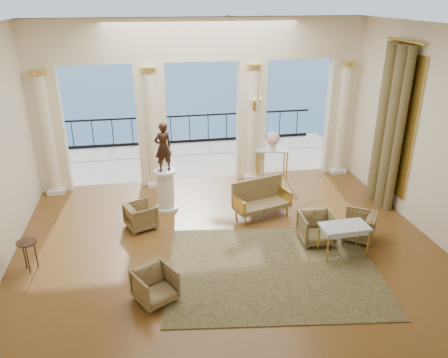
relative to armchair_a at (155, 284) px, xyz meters
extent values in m
plane|color=#4B2913|center=(1.62, 1.46, -0.34)|extent=(9.00, 9.00, 0.00)
plane|color=white|center=(1.62, -2.54, 1.91)|extent=(9.00, 0.00, 9.00)
plane|color=white|center=(6.12, 1.46, 1.91)|extent=(0.00, 8.00, 8.00)
plane|color=white|center=(1.62, 1.46, 4.16)|extent=(9.00, 9.00, 0.00)
cube|color=#FDF3CA|center=(1.62, 5.31, 3.61)|extent=(9.00, 0.30, 1.10)
cube|color=#FDF3CA|center=(-2.48, 5.31, 1.36)|extent=(0.80, 0.30, 3.40)
cylinder|color=#FDF3CA|center=(-2.48, 5.13, 1.26)|extent=(0.28, 0.28, 3.20)
cylinder|color=gold|center=(-2.48, 5.13, 2.91)|extent=(0.40, 0.40, 0.12)
cube|color=silver|center=(-2.48, 5.13, -0.28)|extent=(0.45, 0.45, 0.12)
cube|color=#FDF3CA|center=(0.22, 5.31, 1.36)|extent=(0.80, 0.30, 3.40)
cylinder|color=#FDF3CA|center=(0.22, 5.13, 1.26)|extent=(0.28, 0.28, 3.20)
cylinder|color=gold|center=(0.22, 5.13, 2.91)|extent=(0.40, 0.40, 0.12)
cube|color=silver|center=(0.22, 5.13, -0.28)|extent=(0.45, 0.45, 0.12)
cube|color=#FDF3CA|center=(3.02, 5.31, 1.36)|extent=(0.80, 0.30, 3.40)
cylinder|color=#FDF3CA|center=(3.02, 5.13, 1.26)|extent=(0.28, 0.28, 3.20)
cylinder|color=gold|center=(3.02, 5.13, 2.91)|extent=(0.40, 0.40, 0.12)
cube|color=silver|center=(3.02, 5.13, -0.28)|extent=(0.45, 0.45, 0.12)
cube|color=#FDF3CA|center=(5.72, 5.31, 1.36)|extent=(0.80, 0.30, 3.40)
cylinder|color=#FDF3CA|center=(5.72, 5.13, 1.26)|extent=(0.28, 0.28, 3.20)
cylinder|color=gold|center=(5.72, 5.13, 2.91)|extent=(0.40, 0.40, 0.12)
cube|color=silver|center=(5.72, 5.13, -0.28)|extent=(0.45, 0.45, 0.12)
cube|color=beige|center=(1.62, 7.26, -0.39)|extent=(10.00, 3.60, 0.10)
cube|color=black|center=(1.62, 8.86, 0.66)|extent=(9.00, 0.06, 0.06)
cube|color=black|center=(1.62, 8.86, -0.29)|extent=(9.00, 0.06, 0.10)
cylinder|color=black|center=(1.62, 8.86, 0.16)|extent=(0.03, 0.03, 1.00)
cylinder|color=black|center=(-2.48, 8.86, 0.16)|extent=(0.03, 0.03, 1.00)
cylinder|color=black|center=(5.72, 8.86, 0.16)|extent=(0.03, 0.03, 1.00)
cylinder|color=#4C3823|center=(3.62, 8.06, 1.76)|extent=(0.20, 0.20, 4.20)
plane|color=#275283|center=(1.62, 61.46, -6.34)|extent=(160.00, 160.00, 0.00)
cylinder|color=brown|center=(5.92, 2.51, 1.66)|extent=(0.26, 0.26, 4.00)
cylinder|color=brown|center=(5.88, 2.96, 1.66)|extent=(0.32, 0.32, 4.00)
cylinder|color=brown|center=(5.92, 3.41, 1.66)|extent=(0.26, 0.26, 4.00)
cylinder|color=gold|center=(5.97, 2.96, 3.71)|extent=(0.08, 1.40, 0.08)
cube|color=gold|center=(6.09, 2.96, 1.76)|extent=(0.04, 1.60, 3.40)
cube|color=gold|center=(3.02, 4.99, 1.86)|extent=(0.10, 0.04, 0.25)
cylinder|color=gold|center=(2.88, 4.91, 1.96)|extent=(0.02, 0.02, 0.22)
cylinder|color=gold|center=(3.02, 4.91, 1.96)|extent=(0.02, 0.02, 0.22)
cylinder|color=gold|center=(3.16, 4.91, 1.96)|extent=(0.02, 0.02, 0.22)
cube|color=#2E3019|center=(2.31, 0.51, -0.33)|extent=(4.55, 3.76, 0.02)
imported|color=#48381C|center=(0.00, 0.00, 0.00)|extent=(0.87, 0.85, 0.67)
imported|color=#48381C|center=(3.55, 1.38, 0.03)|extent=(0.75, 0.70, 0.74)
imported|color=#48381C|center=(4.50, 1.31, 0.01)|extent=(0.90, 0.91, 0.69)
imported|color=#48381C|center=(-0.21, 2.71, -0.01)|extent=(0.79, 0.82, 0.66)
cube|color=#48381C|center=(2.69, 2.72, -0.03)|extent=(1.48, 0.92, 0.10)
cube|color=#48381C|center=(2.61, 2.97, 0.30)|extent=(1.35, 0.46, 0.56)
cube|color=gold|center=(2.07, 2.54, 0.15)|extent=(0.23, 0.56, 0.27)
cube|color=gold|center=(3.31, 2.89, 0.15)|extent=(0.23, 0.56, 0.27)
cylinder|color=gold|center=(2.18, 2.34, -0.21)|extent=(0.05, 0.05, 0.26)
cylinder|color=gold|center=(3.32, 2.66, -0.21)|extent=(0.05, 0.05, 0.26)
cylinder|color=gold|center=(2.06, 2.77, -0.21)|extent=(0.05, 0.05, 0.26)
cylinder|color=gold|center=(3.19, 3.10, -0.21)|extent=(0.05, 0.05, 0.26)
cube|color=#A5BFD3|center=(3.91, 0.80, 0.31)|extent=(0.99, 0.56, 0.04)
cylinder|color=gold|center=(3.47, 0.57, -0.02)|extent=(0.04, 0.04, 0.62)
cylinder|color=gold|center=(4.35, 0.60, -0.02)|extent=(0.04, 0.04, 0.62)
cylinder|color=gold|center=(3.46, 1.01, -0.02)|extent=(0.04, 0.04, 0.62)
cylinder|color=gold|center=(4.34, 1.04, -0.02)|extent=(0.04, 0.04, 0.62)
cylinder|color=silver|center=(0.42, 3.55, -0.30)|extent=(0.58, 0.58, 0.08)
cylinder|color=silver|center=(0.42, 3.55, 0.19)|extent=(0.42, 0.42, 0.92)
cylinder|color=silver|center=(0.42, 3.55, 0.69)|extent=(0.54, 0.54, 0.06)
imported|color=#321F16|center=(0.42, 3.55, 1.32)|extent=(0.51, 0.43, 1.21)
cube|color=silver|center=(3.59, 5.01, 0.54)|extent=(1.01, 0.60, 0.05)
cylinder|color=gold|center=(3.15, 4.99, 0.09)|extent=(0.05, 0.05, 0.85)
cylinder|color=gold|center=(3.97, 4.78, 0.09)|extent=(0.05, 0.05, 0.85)
cylinder|color=gold|center=(3.22, 5.25, 0.09)|extent=(0.05, 0.05, 0.85)
cylinder|color=gold|center=(4.03, 5.03, 0.09)|extent=(0.05, 0.05, 0.85)
cylinder|color=white|center=(3.59, 5.01, 0.69)|extent=(0.20, 0.20, 0.25)
sphere|color=tan|center=(3.59, 5.01, 0.89)|extent=(0.40, 0.40, 0.40)
cylinder|color=black|center=(-2.38, 1.40, 0.28)|extent=(0.39, 0.39, 0.03)
cylinder|color=black|center=(-2.27, 1.46, -0.03)|extent=(0.03, 0.03, 0.61)
cylinder|color=black|center=(-2.49, 1.46, -0.03)|extent=(0.03, 0.03, 0.61)
cylinder|color=black|center=(-2.39, 1.27, -0.03)|extent=(0.03, 0.03, 0.61)
camera|label=1|loc=(0.03, -6.45, 4.70)|focal=35.00mm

